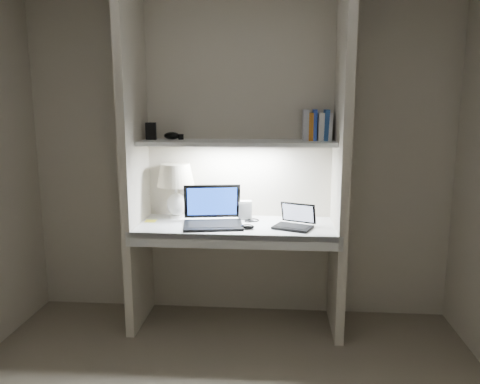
# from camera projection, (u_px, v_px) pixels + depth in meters

# --- Properties ---
(back_wall) EXTENTS (3.20, 0.01, 2.50)m
(back_wall) POSITION_uv_depth(u_px,v_px,m) (239.00, 154.00, 3.55)
(back_wall) COLOR beige
(back_wall) RESTS_ON floor
(alcove_panel_left) EXTENTS (0.06, 0.55, 2.50)m
(alcove_panel_left) POSITION_uv_depth(u_px,v_px,m) (134.00, 157.00, 3.34)
(alcove_panel_left) COLOR beige
(alcove_panel_left) RESTS_ON floor
(alcove_panel_right) EXTENTS (0.06, 0.55, 2.50)m
(alcove_panel_right) POSITION_uv_depth(u_px,v_px,m) (341.00, 159.00, 3.23)
(alcove_panel_right) COLOR beige
(alcove_panel_right) RESTS_ON floor
(desk) EXTENTS (1.40, 0.55, 0.04)m
(desk) POSITION_uv_depth(u_px,v_px,m) (236.00, 227.00, 3.38)
(desk) COLOR white
(desk) RESTS_ON alcove_panel_left
(desk_apron) EXTENTS (1.46, 0.03, 0.10)m
(desk_apron) POSITION_uv_depth(u_px,v_px,m) (233.00, 241.00, 3.13)
(desk_apron) COLOR silver
(desk_apron) RESTS_ON desk
(shelf) EXTENTS (1.40, 0.36, 0.03)m
(shelf) POSITION_uv_depth(u_px,v_px,m) (237.00, 143.00, 3.36)
(shelf) COLOR silver
(shelf) RESTS_ON back_wall
(strip_light) EXTENTS (0.60, 0.04, 0.02)m
(strip_light) POSITION_uv_depth(u_px,v_px,m) (237.00, 146.00, 3.36)
(strip_light) COLOR white
(strip_light) RESTS_ON shelf
(table_lamp) EXTENTS (0.28, 0.28, 0.41)m
(table_lamp) POSITION_uv_depth(u_px,v_px,m) (176.00, 181.00, 3.52)
(table_lamp) COLOR white
(table_lamp) RESTS_ON desk
(laptop_main) EXTENTS (0.47, 0.42, 0.28)m
(laptop_main) POSITION_uv_depth(u_px,v_px,m) (213.00, 216.00, 3.36)
(laptop_main) COLOR black
(laptop_main) RESTS_ON desk
(laptop_netbook) EXTENTS (0.32, 0.30, 0.16)m
(laptop_netbook) POSITION_uv_depth(u_px,v_px,m) (295.00, 222.00, 3.28)
(laptop_netbook) COLOR black
(laptop_netbook) RESTS_ON desk
(speaker) EXTENTS (0.11, 0.09, 0.14)m
(speaker) POSITION_uv_depth(u_px,v_px,m) (245.00, 210.00, 3.52)
(speaker) COLOR silver
(speaker) RESTS_ON desk
(mouse) EXTENTS (0.10, 0.07, 0.03)m
(mouse) POSITION_uv_depth(u_px,v_px,m) (248.00, 227.00, 3.24)
(mouse) COLOR black
(mouse) RESTS_ON desk
(cable_coil) EXTENTS (0.10, 0.10, 0.01)m
(cable_coil) POSITION_uv_depth(u_px,v_px,m) (253.00, 220.00, 3.47)
(cable_coil) COLOR black
(cable_coil) RESTS_ON desk
(sticky_note) EXTENTS (0.08, 0.08, 0.00)m
(sticky_note) POSITION_uv_depth(u_px,v_px,m) (151.00, 221.00, 3.46)
(sticky_note) COLOR #FFF535
(sticky_note) RESTS_ON desk
(book_row) EXTENTS (0.21, 0.15, 0.22)m
(book_row) POSITION_uv_depth(u_px,v_px,m) (317.00, 126.00, 3.37)
(book_row) COLOR silver
(book_row) RESTS_ON shelf
(shelf_box) EXTENTS (0.08, 0.06, 0.13)m
(shelf_box) POSITION_uv_depth(u_px,v_px,m) (151.00, 131.00, 3.43)
(shelf_box) COLOR black
(shelf_box) RESTS_ON shelf
(shelf_gadget) EXTENTS (0.15, 0.13, 0.05)m
(shelf_gadget) POSITION_uv_depth(u_px,v_px,m) (172.00, 136.00, 3.46)
(shelf_gadget) COLOR black
(shelf_gadget) RESTS_ON shelf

